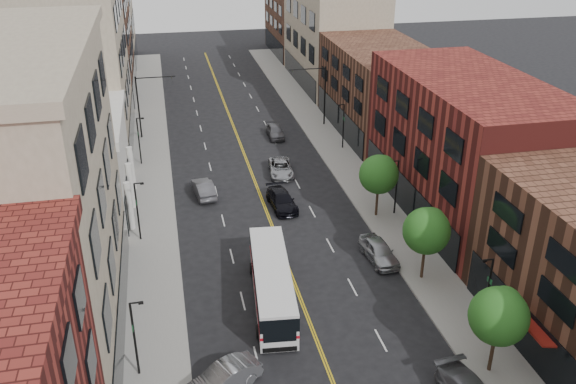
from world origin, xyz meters
TOP-DOWN VIEW (x-y plane):
  - sidewalk_left at (-10.00, 35.00)m, footprint 4.00×110.00m
  - sidewalk_right at (10.00, 35.00)m, footprint 4.00×110.00m
  - bldg_l_tanoffice at (-17.00, 13.00)m, footprint 10.00×22.00m
  - bldg_l_white at (-17.00, 31.00)m, footprint 10.00×14.00m
  - bldg_l_far_a at (-17.00, 48.00)m, footprint 10.00×20.00m
  - bldg_l_far_b at (-17.00, 68.00)m, footprint 10.00×20.00m
  - bldg_l_far_c at (-17.00, 86.00)m, footprint 10.00×16.00m
  - bldg_r_mid at (17.00, 24.00)m, footprint 10.00×22.00m
  - bldg_r_far_a at (17.00, 45.00)m, footprint 10.00×20.00m
  - bldg_r_far_b at (17.00, 66.00)m, footprint 10.00×22.00m
  - bldg_r_far_c at (17.00, 86.00)m, footprint 10.00×18.00m
  - tree_r_1 at (9.39, 4.07)m, footprint 3.40×3.40m
  - tree_r_2 at (9.39, 14.07)m, footprint 3.40×3.40m
  - tree_r_3 at (9.39, 24.07)m, footprint 3.40×3.40m
  - lamp_l_1 at (-10.95, 8.00)m, footprint 0.81×0.55m
  - lamp_l_2 at (-10.95, 24.00)m, footprint 0.81×0.55m
  - lamp_l_3 at (-10.95, 40.00)m, footprint 0.81×0.55m
  - lamp_r_1 at (10.95, 8.00)m, footprint 0.81×0.55m
  - lamp_r_2 at (10.95, 24.00)m, footprint 0.81×0.55m
  - lamp_r_3 at (10.95, 40.00)m, footprint 0.81×0.55m
  - signal_mast_left at (-10.27, 48.00)m, footprint 4.49×0.18m
  - signal_mast_right at (10.27, 48.00)m, footprint 4.49×0.18m
  - city_bus at (-2.00, 13.52)m, footprint 3.51×11.29m
  - car_angle_b at (-6.22, 5.92)m, footprint 4.73×3.48m
  - car_parked_far at (7.07, 17.11)m, footprint 2.26×4.80m
  - car_lane_behind at (-5.20, 31.26)m, footprint 2.18×4.77m
  - car_lane_a at (1.50, 27.36)m, footprint 2.45×5.18m
  - car_lane_b at (2.86, 34.62)m, footprint 2.82×5.23m
  - car_lane_c at (4.31, 45.15)m, footprint 1.76×4.33m

SIDE VIEW (x-z plane):
  - sidewalk_left at x=-10.00m, z-range 0.00..0.15m
  - sidewalk_right at x=10.00m, z-range 0.00..0.15m
  - car_lane_b at x=2.86m, z-range 0.00..1.39m
  - car_lane_a at x=1.50m, z-range 0.00..1.46m
  - car_lane_c at x=4.31m, z-range 0.00..1.47m
  - car_angle_b at x=-6.22m, z-range 0.00..1.49m
  - car_lane_behind at x=-5.20m, z-range 0.00..1.52m
  - car_parked_far at x=7.07m, z-range 0.00..1.59m
  - city_bus at x=-2.00m, z-range 0.23..3.09m
  - lamp_l_1 at x=-10.95m, z-range 0.45..5.50m
  - lamp_l_2 at x=-10.95m, z-range 0.45..5.50m
  - lamp_l_3 at x=-10.95m, z-range 0.45..5.50m
  - lamp_r_1 at x=10.95m, z-range 0.45..5.50m
  - lamp_r_2 at x=10.95m, z-range 0.45..5.50m
  - lamp_r_3 at x=10.95m, z-range 0.45..5.50m
  - bldg_l_white at x=-17.00m, z-range 0.00..8.00m
  - tree_r_1 at x=9.39m, z-range 1.33..6.92m
  - tree_r_2 at x=9.39m, z-range 1.33..6.92m
  - tree_r_3 at x=9.39m, z-range 1.33..6.92m
  - signal_mast_left at x=-10.27m, z-range 1.05..8.25m
  - signal_mast_right at x=10.27m, z-range 1.05..8.25m
  - bldg_r_far_a at x=17.00m, z-range 0.00..10.00m
  - bldg_r_far_c at x=17.00m, z-range 0.00..11.00m
  - bldg_r_mid at x=17.00m, z-range 0.00..12.00m
  - bldg_r_far_b at x=17.00m, z-range 0.00..14.00m
  - bldg_l_far_b at x=-17.00m, z-range 0.00..15.00m
  - bldg_l_tanoffice at x=-17.00m, z-range 0.00..18.00m
  - bldg_l_far_a at x=-17.00m, z-range 0.00..18.00m
  - bldg_l_far_c at x=-17.00m, z-range 0.00..20.00m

